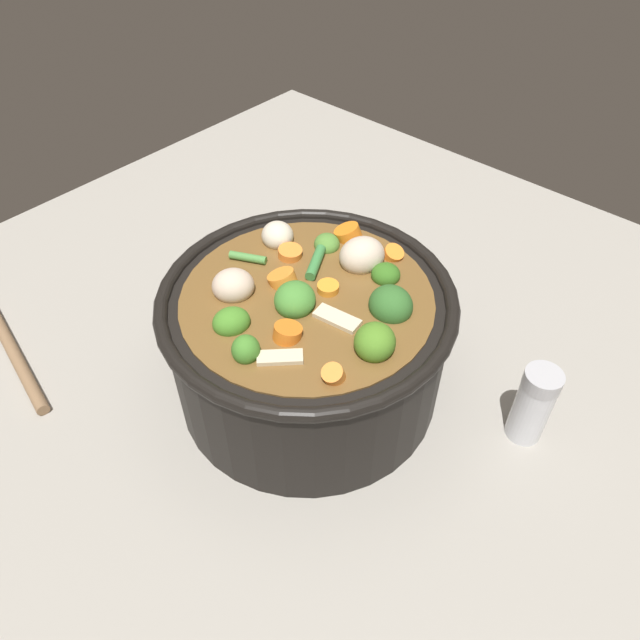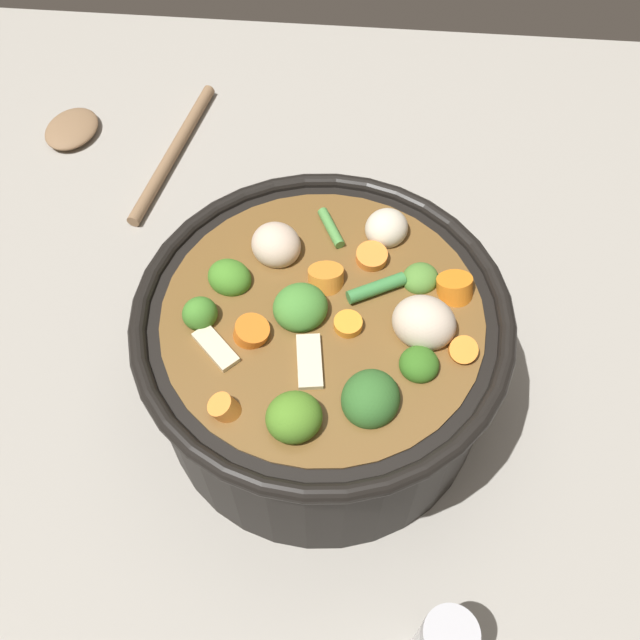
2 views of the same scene
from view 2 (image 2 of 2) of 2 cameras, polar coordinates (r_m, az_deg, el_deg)
The scene contains 3 objects.
ground_plane at distance 0.65m, azimuth 0.16°, elevation -6.03°, with size 1.10×1.10×0.00m, color #9E998E.
cooking_pot at distance 0.58m, azimuth 0.21°, elevation -2.77°, with size 0.29×0.29×0.16m.
wooden_spoon at distance 0.88m, azimuth -16.45°, elevation 13.93°, with size 0.19×0.22×0.02m.
Camera 2 is at (-0.02, 0.29, 0.58)m, focal length 39.67 mm.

